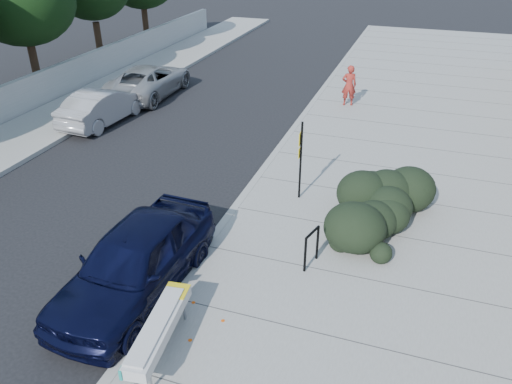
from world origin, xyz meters
TOP-DOWN VIEW (x-y plane):
  - ground at (0.00, 0.00)m, footprint 120.00×120.00m
  - sidewalk_near at (5.60, 5.00)m, footprint 11.20×50.00m
  - sidewalk_far at (-9.50, 5.00)m, footprint 3.00×50.00m
  - curb_near at (0.00, 5.00)m, footprint 0.22×50.00m
  - curb_far at (-8.00, 5.00)m, footprint 0.22×50.00m
  - tree_far_d at (-12.50, 9.00)m, footprint 4.60×4.60m
  - bench at (0.60, -3.39)m, footprint 0.74×2.37m
  - bike_rack at (2.65, 0.11)m, footprint 0.22×0.63m
  - sign_post at (1.56, 3.14)m, footprint 0.09×0.27m
  - hedge at (4.00, 2.51)m, footprint 2.79×3.96m
  - sedan_navy at (-0.80, -1.88)m, footprint 2.11×4.87m
  - wagon_silver at (-7.50, 6.82)m, footprint 1.73×4.26m
  - suv_silver at (-7.50, 10.54)m, footprint 2.45×5.13m
  - pedestrian at (1.50, 11.70)m, footprint 0.73×0.58m

SIDE VIEW (x-z plane):
  - ground at x=0.00m, z-range 0.00..0.00m
  - sidewalk_near at x=5.60m, z-range 0.00..0.15m
  - sidewalk_far at x=-9.50m, z-range 0.00..0.15m
  - curb_near at x=0.00m, z-range 0.00..0.17m
  - curb_far at x=-8.00m, z-range 0.00..0.17m
  - wagon_silver at x=-7.50m, z-range 0.00..1.38m
  - bench at x=0.60m, z-range 0.35..1.05m
  - suv_silver at x=-7.50m, z-range 0.00..1.41m
  - bike_rack at x=2.65m, z-range 0.25..1.19m
  - sedan_navy at x=-0.80m, z-range 0.00..1.63m
  - hedge at x=4.00m, z-range 0.15..1.49m
  - pedestrian at x=1.50m, z-range 0.15..1.88m
  - sign_post at x=1.56m, z-range 0.32..2.66m
  - tree_far_d at x=-12.50m, z-range 1.11..7.27m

